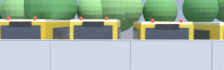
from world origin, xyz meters
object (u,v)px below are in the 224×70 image
Objects in this scene: school_bus_1 at (49,37)px; tree_4 at (119,8)px; school_bus_4 at (208,39)px; tree_2 at (50,5)px; school_bus_2 at (101,37)px; tree_5 at (159,12)px; school_bus_3 at (155,38)px; tree_6 at (201,7)px; tree_3 at (93,11)px; tree_1 at (26,11)px.

tree_4 reaches higher than school_bus_1.
tree_2 is at bearing -32.25° from school_bus_4.
school_bus_4 is 11.88m from tree_4.
school_bus_2 is 11.52m from tree_5.
school_bus_4 is (3.62, 0.05, -0.02)m from school_bus_3.
school_bus_1 is 15.98m from tree_6.
tree_3 is 10.77m from tree_6.
school_bus_3 is 10.51m from tree_4.
school_bus_4 is at bearing -46.50° from tree_3.
tree_1 is 13.47m from tree_5.
tree_4 is at bearing -173.46° from tree_5.
school_bus_2 is 0.93× the size of school_bus_3.
tree_2 reaches higher than tree_4.
school_bus_1 is 1.00× the size of school_bus_3.
tree_3 reaches higher than school_bus_3.
tree_1 is at bearing -170.90° from tree_4.
tree_6 is (10.77, 0.00, 0.32)m from tree_3.
tree_3 is (6.61, 0.83, 0.03)m from tree_1.
tree_5 reaches higher than school_bus_1.
school_bus_1 is at bearing -76.27° from tree_2.
tree_6 is (2.03, 9.20, 2.55)m from school_bus_4.
school_bus_3 is at bearing -121.41° from tree_6.
tree_3 is at bearing -166.10° from tree_4.
school_bus_1 is 1.95× the size of tree_6.
school_bus_1 is at bearing -131.11° from tree_5.
tree_4 is at bearing -116.07° from school_bus_1.
school_bus_1 is 9.56m from tree_3.
school_bus_4 is 2.02× the size of tree_5.
tree_6 is (4.05, -1.11, 0.38)m from tree_5.
school_bus_1 is at bearing -2.10° from school_bus_4.
tree_1 reaches higher than tree_6.
tree_1 is (-15.34, 8.37, 2.21)m from school_bus_4.
school_bus_2 is 9.93m from tree_4.
school_bus_3 is at bearing -40.08° from tree_2.
tree_3 is (2.16, 9.06, 2.15)m from school_bus_1.
tree_4 is (-2.54, 9.89, 2.49)m from school_bus_3.
tree_5 is (4.14, 0.47, -0.33)m from tree_4.
tree_2 is 4.33m from tree_3.
tree_2 is (-5.47, 7.34, 2.68)m from school_bus_2.
tree_2 is 1.18× the size of tree_6.
tree_5 is at bearing -116.86° from school_bus_2.
school_bus_4 is at bearing -78.93° from tree_5.
school_bus_2 is 9.31m from tree_3.
tree_5 reaches higher than school_bus_3.
school_bus_3 is 1.65× the size of tree_2.
tree_6 is at bearing -121.32° from school_bus_3.
tree_2 is at bearing -16.21° from tree_1.
tree_4 is 4.19m from tree_5.
school_bus_3 is 11.14m from tree_6.
school_bus_1 is 3.65m from school_bus_2.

